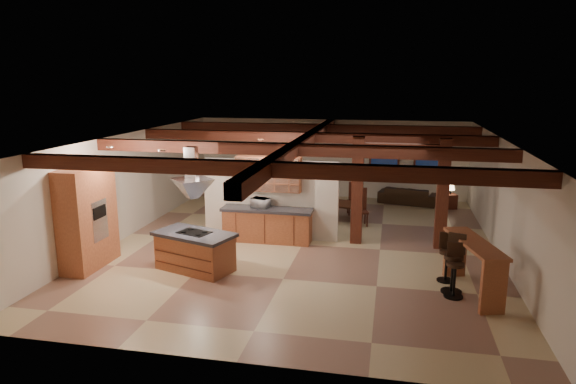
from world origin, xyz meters
name	(u,v)px	position (x,y,z in m)	size (l,w,h in m)	color
ground	(302,245)	(0.00, 0.00, 0.00)	(12.00, 12.00, 0.00)	#CBB687
room_walls	(303,180)	(0.00, 0.00, 1.78)	(12.00, 12.00, 12.00)	beige
ceiling_beams	(303,143)	(0.00, 0.00, 2.76)	(10.00, 12.00, 0.28)	#37120D
timber_posts	(400,181)	(2.50, 0.50, 1.76)	(2.50, 0.30, 2.90)	#37120D
partition_wall	(270,199)	(-1.00, 0.50, 1.10)	(3.80, 0.18, 2.20)	beige
pantry_cabinet	(87,218)	(-4.67, -2.60, 1.20)	(0.67, 1.60, 2.40)	#AC5D37
back_counter	(267,225)	(-1.00, 0.11, 0.48)	(2.50, 0.66, 0.94)	#AC5D37
upper_display_cabinet	(269,174)	(-1.00, 0.31, 1.85)	(1.80, 0.36, 0.95)	#AC5D37
range_hood	(193,196)	(-2.13, -2.33, 1.78)	(1.10, 1.10, 1.40)	silver
back_windows	(407,160)	(2.80, 5.93, 1.50)	(2.70, 0.07, 1.70)	#37120D
framed_art	(291,151)	(-1.50, 5.94, 1.70)	(0.65, 0.05, 0.85)	#37120D
recessed_cans	(181,145)	(-2.53, -1.93, 2.87)	(3.16, 2.46, 0.03)	silver
kitchen_island	(195,251)	(-2.13, -2.33, 0.46)	(2.06, 1.52, 0.92)	#AC5D37
dining_table	(336,211)	(0.61, 2.66, 0.28)	(1.61, 0.90, 0.57)	#3E1D0F
sofa	(408,195)	(2.89, 5.36, 0.30)	(2.03, 0.79, 0.59)	black
microwave	(260,203)	(-1.18, 0.11, 1.07)	(0.48, 0.33, 0.27)	silver
bar_counter	(473,259)	(4.01, -2.45, 0.76)	(1.07, 2.22, 1.13)	#AC5D37
side_table	(450,201)	(4.29, 4.93, 0.25)	(0.40, 0.40, 0.50)	#37120D
table_lamp	(451,188)	(4.29, 4.93, 0.73)	(0.27, 0.27, 0.32)	black
bar_stool_a	(455,270)	(3.63, -2.69, 0.57)	(0.39, 0.39, 1.12)	black
bar_stool_b	(446,257)	(3.54, -1.84, 0.55)	(0.37, 0.37, 1.07)	black
bar_stool_c	(454,263)	(3.63, -2.44, 0.63)	(0.46, 0.48, 1.24)	black
dining_chairs	(336,202)	(0.61, 2.66, 0.58)	(2.10, 2.10, 1.14)	#37120D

